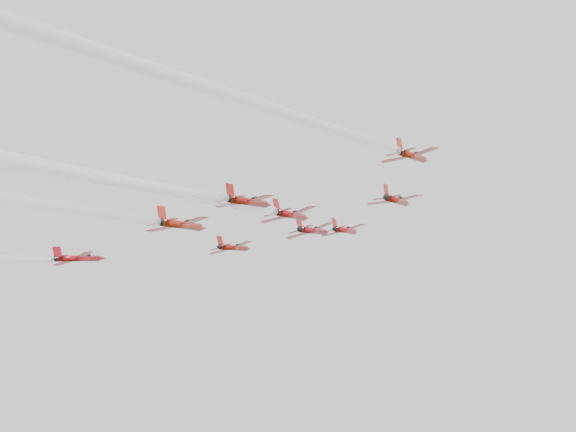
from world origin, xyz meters
The scene contains 7 objects.
jet_lead centered at (-0.81, 26.05, 145.47)m, with size 9.75×12.94×6.70m.
jet_row2_left centered at (-16.74, 9.84, 138.08)m, with size 9.09×12.06×6.24m.
jet_row2_center centered at (-3.10, 16.61, 141.18)m, with size 10.26×13.62×7.05m.
jet_row2_right centered at (16.22, 12.40, 139.26)m, with size 10.23×13.58×7.03m.
jet_center centered at (2.92, -46.32, 112.47)m, with size 10.14×100.42×46.65m.
jet_rear_right centered at (5.43, -60.37, 106.08)m, with size 9.59×94.98×44.12m.
jet_rear_farright centered at (29.41, -50.77, 110.44)m, with size 8.45×83.76×38.91m.
Camera 1 is at (60.34, -98.97, 61.11)m, focal length 50.00 mm.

